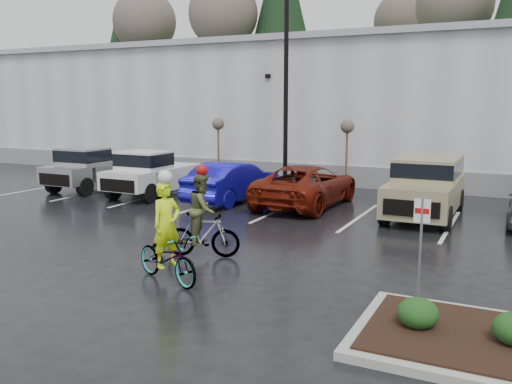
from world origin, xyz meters
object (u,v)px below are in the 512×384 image
at_px(cyclist_hivis, 167,248).
at_px(suv_tan, 425,188).
at_px(sapling_mid, 347,130).
at_px(lamppost, 286,61).
at_px(car_red, 306,185).
at_px(car_blue, 233,182).
at_px(cyclist_olive, 203,224).
at_px(pickup_silver, 98,168).
at_px(fire_lane_sign, 421,239).
at_px(pickup_white, 157,172).
at_px(sapling_west, 218,127).

bearing_deg(cyclist_hivis, suv_tan, -2.80).
bearing_deg(suv_tan, sapling_mid, 135.40).
distance_m(lamppost, car_red, 6.00).
bearing_deg(car_red, car_blue, 9.93).
bearing_deg(car_blue, cyclist_olive, 117.94).
bearing_deg(car_red, lamppost, -52.12).
bearing_deg(pickup_silver, fire_lane_sign, -28.72).
relative_size(fire_lane_sign, pickup_silver, 0.42).
relative_size(suv_tan, cyclist_hivis, 2.03).
xyz_separation_m(pickup_white, suv_tan, (11.08, 0.30, 0.05)).
bearing_deg(cyclist_hivis, pickup_silver, 68.11).
xyz_separation_m(sapling_west, pickup_silver, (-4.00, -4.14, -1.75)).
height_order(sapling_west, pickup_white, sapling_west).
relative_size(fire_lane_sign, car_blue, 0.45).
bearing_deg(sapling_mid, car_red, -96.56).
distance_m(pickup_white, car_blue, 3.70).
distance_m(sapling_mid, fire_lane_sign, 13.92).
bearing_deg(pickup_white, suv_tan, 1.54).
xyz_separation_m(fire_lane_sign, cyclist_olive, (-5.62, 1.30, -0.53)).
relative_size(lamppost, cyclist_olive, 3.83).
bearing_deg(fire_lane_sign, lamppost, 123.46).
relative_size(pickup_white, car_red, 0.91).
bearing_deg(sapling_west, lamppost, -14.04).
relative_size(pickup_white, cyclist_olive, 2.16).
bearing_deg(pickup_silver, pickup_white, -1.66).
bearing_deg(cyclist_olive, car_red, -18.15).
xyz_separation_m(pickup_silver, pickup_white, (3.42, -0.10, 0.00)).
height_order(pickup_silver, cyclist_olive, cyclist_olive).
bearing_deg(sapling_mid, pickup_white, -149.09).
bearing_deg(sapling_west, cyclist_hivis, -64.31).
height_order(sapling_mid, suv_tan, sapling_mid).
distance_m(pickup_white, cyclist_olive, 9.92).
relative_size(sapling_west, car_red, 0.56).
bearing_deg(car_blue, sapling_mid, -123.70).
bearing_deg(car_blue, cyclist_hivis, 115.11).
bearing_deg(sapling_mid, cyclist_hivis, -89.99).
distance_m(sapling_west, car_red, 7.41).
bearing_deg(suv_tan, lamppost, 155.64).
height_order(pickup_white, cyclist_hivis, cyclist_hivis).
bearing_deg(fire_lane_sign, car_red, 122.45).
xyz_separation_m(pickup_silver, cyclist_olive, (10.18, -7.36, -0.11)).
height_order(lamppost, sapling_west, lamppost).
relative_size(pickup_white, cyclist_hivis, 2.07).
height_order(sapling_west, sapling_mid, same).
bearing_deg(pickup_white, lamppost, 35.26).
bearing_deg(lamppost, cyclist_hivis, -78.70).
relative_size(fire_lane_sign, cyclist_hivis, 0.88).
xyz_separation_m(lamppost, pickup_white, (-4.58, -3.24, -4.71)).
distance_m(pickup_white, suv_tan, 11.09).
xyz_separation_m(sapling_west, suv_tan, (10.50, -3.94, -1.70)).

